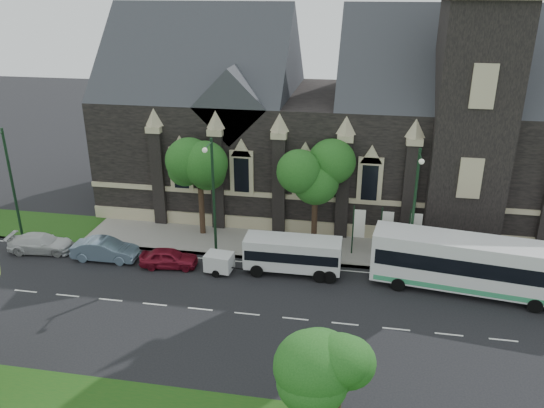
% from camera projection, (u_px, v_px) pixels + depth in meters
% --- Properties ---
extents(ground, '(160.00, 160.00, 0.00)m').
position_uv_depth(ground, '(247.00, 314.00, 33.29)').
color(ground, black).
rests_on(ground, ground).
extents(sidewalk, '(80.00, 5.00, 0.15)m').
position_uv_depth(sidewalk, '(274.00, 245.00, 41.92)').
color(sidewalk, gray).
rests_on(sidewalk, ground).
extents(museum, '(40.00, 17.70, 29.90)m').
position_uv_depth(museum, '(351.00, 117.00, 46.46)').
color(museum, black).
rests_on(museum, ground).
extents(tree_park_east, '(3.40, 3.40, 6.28)m').
position_uv_depth(tree_park_east, '(343.00, 361.00, 22.04)').
color(tree_park_east, black).
rests_on(tree_park_east, ground).
extents(tree_walk_right, '(4.08, 4.08, 7.80)m').
position_uv_depth(tree_walk_right, '(319.00, 172.00, 40.32)').
color(tree_walk_right, black).
rests_on(tree_walk_right, ground).
extents(tree_walk_left, '(3.91, 3.91, 7.64)m').
position_uv_depth(tree_walk_left, '(203.00, 166.00, 41.81)').
color(tree_walk_left, black).
rests_on(tree_walk_left, ground).
extents(street_lamp_near, '(0.36, 1.88, 9.00)m').
position_uv_depth(street_lamp_near, '(415.00, 205.00, 36.19)').
color(street_lamp_near, black).
rests_on(street_lamp_near, ground).
extents(street_lamp_mid, '(0.36, 1.88, 9.00)m').
position_uv_depth(street_lamp_mid, '(213.00, 192.00, 38.46)').
color(street_lamp_mid, black).
rests_on(street_lamp_mid, ground).
extents(street_lamp_far, '(0.36, 1.88, 9.00)m').
position_uv_depth(street_lamp_far, '(9.00, 179.00, 41.07)').
color(street_lamp_far, black).
rests_on(street_lamp_far, ground).
extents(banner_flag_left, '(0.90, 0.10, 4.00)m').
position_uv_depth(banner_flag_left, '(357.00, 226.00, 39.56)').
color(banner_flag_left, black).
rests_on(banner_flag_left, ground).
extents(banner_flag_center, '(0.90, 0.10, 4.00)m').
position_uv_depth(banner_flag_center, '(385.00, 228.00, 39.24)').
color(banner_flag_center, black).
rests_on(banner_flag_center, ground).
extents(banner_flag_right, '(0.90, 0.10, 4.00)m').
position_uv_depth(banner_flag_right, '(413.00, 230.00, 38.91)').
color(banner_flag_right, black).
rests_on(banner_flag_right, ground).
extents(tour_coach, '(13.01, 4.38, 3.73)m').
position_uv_depth(tour_coach, '(473.00, 264.00, 34.96)').
color(tour_coach, silver).
rests_on(tour_coach, ground).
extents(shuttle_bus, '(6.71, 2.44, 2.58)m').
position_uv_depth(shuttle_bus, '(293.00, 253.00, 37.53)').
color(shuttle_bus, silver).
rests_on(shuttle_bus, ground).
extents(box_trailer, '(2.75, 1.62, 1.44)m').
position_uv_depth(box_trailer, '(219.00, 262.00, 37.77)').
color(box_trailer, silver).
rests_on(box_trailer, ground).
extents(sedan, '(4.88, 1.80, 1.60)m').
position_uv_depth(sedan, '(105.00, 250.00, 39.56)').
color(sedan, slate).
rests_on(sedan, ground).
extents(car_far_red, '(4.27, 2.11, 1.40)m').
position_uv_depth(car_far_red, '(169.00, 258.00, 38.58)').
color(car_far_red, maroon).
rests_on(car_far_red, ground).
extents(car_far_white, '(5.04, 2.53, 1.40)m').
position_uv_depth(car_far_white, '(41.00, 243.00, 40.75)').
color(car_far_white, silver).
rests_on(car_far_white, ground).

